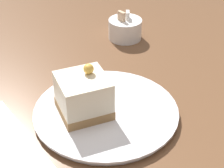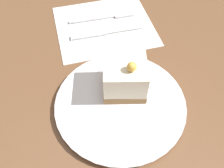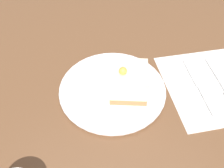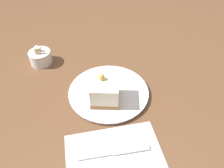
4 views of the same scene
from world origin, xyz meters
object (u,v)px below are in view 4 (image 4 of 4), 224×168
sugar_bowl (41,57)px  knife (121,152)px  cake_slice (105,91)px  plate (109,92)px

sugar_bowl → knife: bearing=-141.5°
cake_slice → sugar_bowl: (0.19, 0.24, -0.02)m
plate → cake_slice: cake_slice is taller
plate → knife: 0.21m
knife → sugar_bowl: bearing=27.6°
cake_slice → knife: 0.18m
sugar_bowl → plate: bearing=-121.8°
plate → sugar_bowl: (0.16, 0.25, 0.02)m
cake_slice → sugar_bowl: 0.31m
cake_slice → sugar_bowl: size_ratio=1.10×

